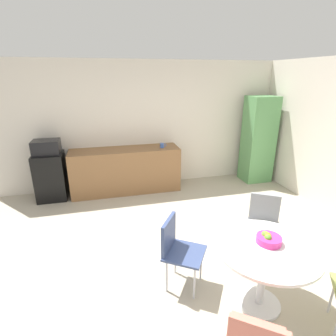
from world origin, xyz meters
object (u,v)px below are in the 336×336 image
at_px(round_table, 265,259).
at_px(chair_gray, 264,219).
at_px(fruit_bowl, 268,239).
at_px(mug_white, 162,145).
at_px(mini_fridge, 51,176).
at_px(chair_navy, 176,245).
at_px(locker_cabinet, 258,140).
at_px(microwave, 46,147).

bearing_deg(round_table, chair_gray, 57.48).
bearing_deg(fruit_bowl, mug_white, 96.17).
relative_size(mini_fridge, chair_gray, 1.09).
distance_m(fruit_bowl, mug_white, 3.20).
bearing_deg(round_table, chair_navy, 146.28).
height_order(mini_fridge, mug_white, mug_white).
xyz_separation_m(mini_fridge, round_table, (2.49, -3.30, 0.12)).
bearing_deg(chair_navy, locker_cabinet, 45.36).
height_order(round_table, chair_navy, chair_navy).
xyz_separation_m(chair_gray, mug_white, (-0.79, 2.45, 0.43)).
bearing_deg(microwave, chair_gray, -40.17).
bearing_deg(fruit_bowl, chair_navy, 150.58).
xyz_separation_m(microwave, chair_gray, (2.99, -2.52, -0.51)).
bearing_deg(locker_cabinet, chair_gray, -119.83).
height_order(locker_cabinet, chair_navy, locker_cabinet).
distance_m(chair_gray, chair_navy, 1.29).
xyz_separation_m(mini_fridge, chair_navy, (1.72, -2.79, 0.07)).
bearing_deg(fruit_bowl, locker_cabinet, 59.70).
bearing_deg(chair_navy, chair_gray, 11.88).
bearing_deg(locker_cabinet, mini_fridge, 178.69).
bearing_deg(mug_white, microwave, 178.10).
xyz_separation_m(microwave, round_table, (2.49, -3.30, -0.46)).
bearing_deg(microwave, mini_fridge, 0.00).
relative_size(microwave, locker_cabinet, 0.25).
bearing_deg(round_table, microwave, 127.03).
bearing_deg(chair_navy, mug_white, 80.14).
height_order(locker_cabinet, round_table, locker_cabinet).
bearing_deg(mini_fridge, fruit_bowl, -52.01).
xyz_separation_m(fruit_bowl, mug_white, (-0.34, 3.18, 0.18)).
relative_size(round_table, fruit_bowl, 4.11).
distance_m(microwave, fruit_bowl, 4.13).
bearing_deg(mug_white, locker_cabinet, -0.71).
xyz_separation_m(microwave, fruit_bowl, (2.54, -3.25, -0.27)).
distance_m(microwave, locker_cabinet, 4.38).
xyz_separation_m(mini_fridge, chair_gray, (2.99, -2.52, 0.07)).
xyz_separation_m(chair_gray, chair_navy, (-1.27, -0.27, 0.00)).
xyz_separation_m(round_table, chair_gray, (0.50, 0.78, -0.05)).
distance_m(locker_cabinet, round_table, 3.74).
distance_m(locker_cabinet, mug_white, 2.18).
bearing_deg(mini_fridge, round_table, -52.97).
bearing_deg(chair_gray, mug_white, 107.96).
relative_size(microwave, round_table, 0.47).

